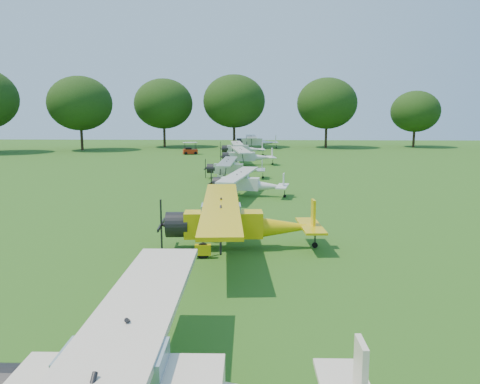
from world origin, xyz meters
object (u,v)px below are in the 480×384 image
(aircraft_2, at_px, (236,220))
(aircraft_7, at_px, (255,141))
(aircraft_3, at_px, (246,182))
(aircraft_5, at_px, (246,155))
(golf_cart, at_px, (190,150))
(aircraft_4, at_px, (233,167))
(aircraft_6, at_px, (241,147))

(aircraft_2, xyz_separation_m, aircraft_7, (0.47, 60.99, 0.04))
(aircraft_3, bearing_deg, aircraft_2, -80.92)
(aircraft_5, distance_m, aircraft_7, 26.46)
(aircraft_3, xyz_separation_m, aircraft_7, (0.35, 47.36, 0.31))
(aircraft_3, distance_m, golf_cart, 36.48)
(aircraft_2, height_order, aircraft_5, aircraft_2)
(aircraft_2, relative_size, golf_cart, 4.93)
(aircraft_4, relative_size, aircraft_6, 0.88)
(aircraft_3, relative_size, aircraft_4, 1.02)
(aircraft_4, xyz_separation_m, aircraft_6, (-0.10, 23.69, 0.13))
(aircraft_6, height_order, aircraft_7, aircraft_7)
(aircraft_2, xyz_separation_m, golf_cart, (-9.15, 48.91, -0.73))
(aircraft_7, bearing_deg, aircraft_6, -100.44)
(aircraft_5, xyz_separation_m, aircraft_6, (-1.01, 12.40, -0.02))
(aircraft_3, bearing_deg, aircraft_6, 102.25)
(aircraft_3, height_order, golf_cart, aircraft_3)
(aircraft_5, xyz_separation_m, golf_cart, (-8.71, 14.36, -0.60))
(aircraft_2, bearing_deg, aircraft_7, 85.51)
(aircraft_2, bearing_deg, aircraft_6, 87.72)
(golf_cart, bearing_deg, aircraft_6, -29.96)
(aircraft_4, relative_size, golf_cart, 3.86)
(aircraft_7, relative_size, golf_cart, 5.08)
(aircraft_5, bearing_deg, golf_cart, 112.79)
(aircraft_2, distance_m, aircraft_5, 34.55)
(aircraft_2, distance_m, aircraft_4, 23.30)
(aircraft_3, relative_size, aircraft_6, 0.90)
(aircraft_3, bearing_deg, aircraft_5, 101.08)
(aircraft_4, height_order, aircraft_5, aircraft_5)
(aircraft_2, height_order, aircraft_3, aircraft_2)
(aircraft_4, relative_size, aircraft_5, 0.87)
(aircraft_6, distance_m, aircraft_7, 14.17)
(aircraft_3, height_order, aircraft_7, aircraft_7)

